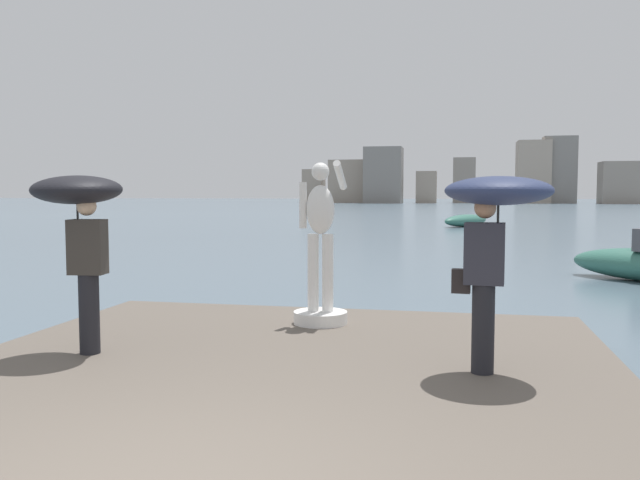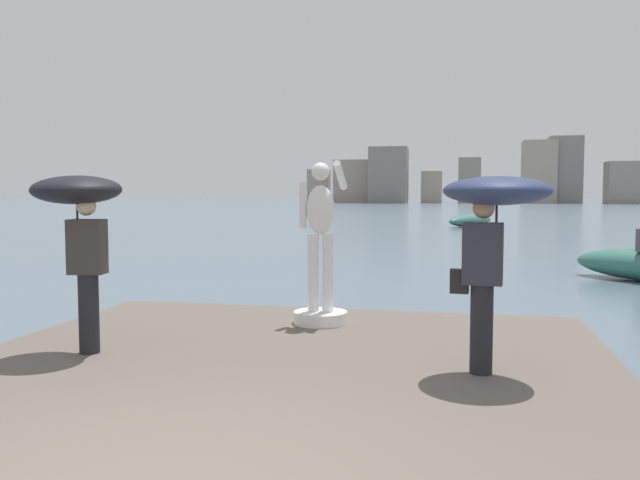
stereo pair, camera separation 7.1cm
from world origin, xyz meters
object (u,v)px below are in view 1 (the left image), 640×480
object	(u,v)px
statue_white_figure	(320,261)
boat_near	(466,220)
onlooker_right	(494,215)
onlooker_left	(80,211)

from	to	relation	value
statue_white_figure	boat_near	size ratio (longest dim) A/B	0.46
statue_white_figure	onlooker_right	size ratio (longest dim) A/B	1.14
onlooker_left	onlooker_right	bearing A→B (deg)	0.94
statue_white_figure	onlooker_left	bearing A→B (deg)	-136.56
onlooker_left	onlooker_right	world-z (taller)	onlooker_left
onlooker_left	statue_white_figure	bearing A→B (deg)	43.44
onlooker_left	boat_near	size ratio (longest dim) A/B	0.41
onlooker_left	boat_near	xyz separation A→B (m)	(4.71, 36.71, -1.58)
onlooker_left	onlooker_right	size ratio (longest dim) A/B	1.02
onlooker_left	boat_near	bearing A→B (deg)	82.69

